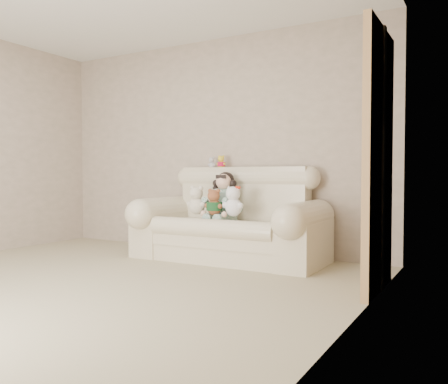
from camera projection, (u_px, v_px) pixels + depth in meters
floor at (47, 294)px, 3.61m from camera, size 5.00×5.00×0.00m
wall_back at (212, 146)px, 5.73m from camera, size 4.50×0.00×4.50m
wall_right at (331, 105)px, 2.45m from camera, size 0.00×5.00×5.00m
sofa at (229, 213)px, 5.06m from camera, size 2.10×0.95×1.03m
door_panel at (379, 160)px, 3.68m from camera, size 0.06×0.90×2.10m
seated_child at (224, 196)px, 5.18m from camera, size 0.39×0.45×0.56m
brown_teddy at (214, 200)px, 4.99m from camera, size 0.23×0.19×0.34m
white_cat at (234, 198)px, 4.88m from camera, size 0.28×0.23×0.38m
cream_teddy at (197, 197)px, 5.12m from camera, size 0.26×0.21×0.37m
yellow_mini_bear at (221, 161)px, 5.49m from camera, size 0.13×0.11×0.19m
grey_mini_plush at (212, 162)px, 5.57m from camera, size 0.12×0.11×0.16m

